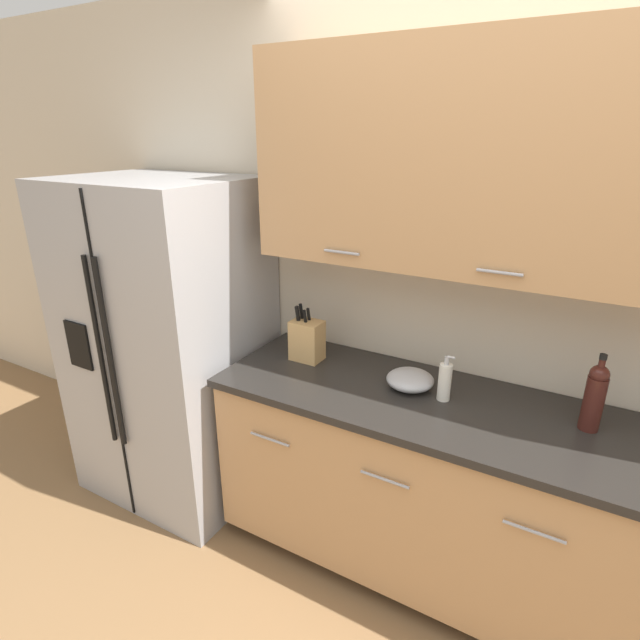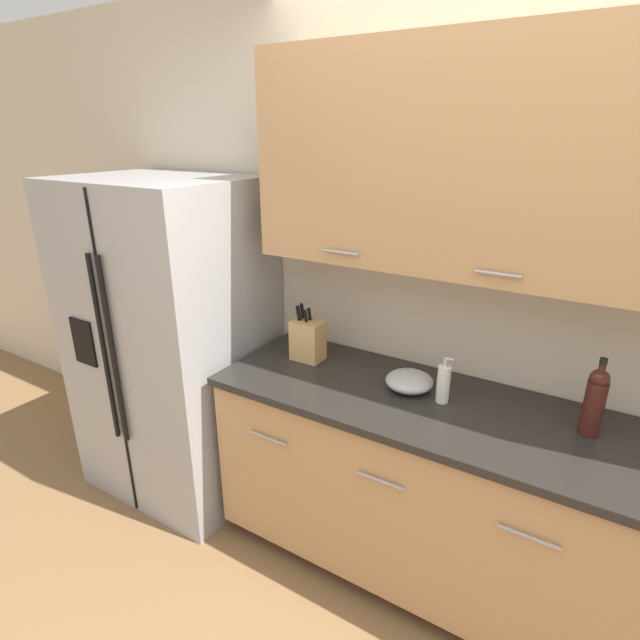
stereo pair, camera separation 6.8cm
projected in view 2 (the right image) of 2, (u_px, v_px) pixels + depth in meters
The scene contains 7 objects.
wall_back at pixel (528, 261), 1.96m from camera, with size 10.00×0.39×2.60m.
counter_unit at pixel (468, 505), 2.11m from camera, with size 2.26×0.64×0.90m.
refrigerator at pixel (173, 341), 2.72m from camera, with size 0.94×0.78×1.74m.
knife_block at pixel (308, 340), 2.40m from camera, with size 0.15×0.11×0.27m.
wine_bottle at pixel (595, 401), 1.78m from camera, with size 0.07×0.07×0.30m.
soap_dispenser at pixel (443, 383), 2.02m from camera, with size 0.06×0.05×0.20m.
mixing_bowl at pixel (409, 381), 2.13m from camera, with size 0.20×0.20×0.08m.
Camera 2 is at (0.29, -0.84, 1.94)m, focal length 28.00 mm.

